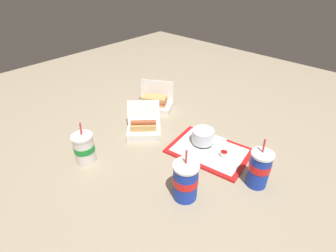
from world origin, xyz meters
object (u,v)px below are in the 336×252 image
object	(u,v)px
ketchup_cup	(224,154)
clamshell_hotdog_right	(144,128)
soda_cup_left	(185,181)
plastic_fork	(215,160)
clamshell_sandwich_corner	(155,103)
food_tray	(209,151)
cake_container	(203,137)
soda_cup_front	(84,148)
soda_cup_corner	(259,168)

from	to	relation	value
ketchup_cup	clamshell_hotdog_right	size ratio (longest dim) A/B	0.16
clamshell_hotdog_right	soda_cup_left	bearing A→B (deg)	157.09
plastic_fork	clamshell_sandwich_corner	distance (m)	0.58
food_tray	cake_container	size ratio (longest dim) A/B	3.59
ketchup_cup	soda_cup_front	world-z (taller)	soda_cup_front
cake_container	soda_cup_corner	xyz separation A→B (m)	(-0.33, 0.07, 0.04)
food_tray	clamshell_sandwich_corner	distance (m)	0.50
soda_cup_front	clamshell_hotdog_right	bearing A→B (deg)	-96.33
cake_container	soda_cup_front	xyz separation A→B (m)	(0.32, 0.47, 0.03)
food_tray	soda_cup_corner	xyz separation A→B (m)	(-0.27, 0.04, 0.08)
clamshell_sandwich_corner	soda_cup_left	xyz separation A→B (m)	(-0.58, 0.41, 0.04)
ketchup_cup	soda_cup_front	distance (m)	0.64
clamshell_hotdog_right	clamshell_sandwich_corner	bearing A→B (deg)	-57.32
soda_cup_left	ketchup_cup	bearing A→B (deg)	-87.52
ketchup_cup	cake_container	bearing A→B (deg)	-7.56
ketchup_cup	soda_cup_left	world-z (taller)	soda_cup_left
soda_cup_corner	soda_cup_front	world-z (taller)	soda_cup_corner
clamshell_sandwich_corner	cake_container	bearing A→B (deg)	168.06
soda_cup_front	plastic_fork	bearing A→B (deg)	-138.42
plastic_fork	clamshell_hotdog_right	world-z (taller)	clamshell_hotdog_right
cake_container	ketchup_cup	size ratio (longest dim) A/B	2.81
clamshell_hotdog_right	soda_cup_left	xyz separation A→B (m)	(-0.43, 0.18, 0.04)
food_tray	ketchup_cup	size ratio (longest dim) A/B	10.09
ketchup_cup	soda_cup_front	size ratio (longest dim) A/B	0.19
cake_container	soda_cup_left	size ratio (longest dim) A/B	0.50
plastic_fork	soda_cup_front	bearing A→B (deg)	3.14
food_tray	ketchup_cup	world-z (taller)	ketchup_cup
plastic_fork	soda_cup_front	distance (m)	0.60
clamshell_hotdog_right	food_tray	bearing A→B (deg)	-162.12
soda_cup_left	soda_cup_front	size ratio (longest dim) A/B	1.09
soda_cup_front	ketchup_cup	bearing A→B (deg)	-135.53
clamshell_sandwich_corner	plastic_fork	bearing A→B (deg)	163.54
plastic_fork	soda_cup_front	size ratio (longest dim) A/B	0.54
clamshell_sandwich_corner	soda_cup_front	size ratio (longest dim) A/B	1.21
plastic_fork	soda_cup_left	bearing A→B (deg)	57.54
soda_cup_left	soda_cup_front	world-z (taller)	soda_cup_left
soda_cup_corner	soda_cup_front	size ratio (longest dim) A/B	1.09
food_tray	cake_container	distance (m)	0.08
clamshell_sandwich_corner	soda_cup_left	world-z (taller)	soda_cup_left
food_tray	plastic_fork	bearing A→B (deg)	143.33
clamshell_hotdog_right	soda_cup_front	world-z (taller)	soda_cup_front
ketchup_cup	plastic_fork	bearing A→B (deg)	76.77
cake_container	soda_cup_left	distance (m)	0.35
ketchup_cup	clamshell_hotdog_right	xyz separation A→B (m)	(0.42, 0.12, 0.01)
ketchup_cup	clamshell_sandwich_corner	xyz separation A→B (m)	(0.57, -0.11, 0.02)
cake_container	soda_cup_corner	world-z (taller)	soda_cup_corner
soda_cup_left	clamshell_hotdog_right	bearing A→B (deg)	-22.91
plastic_fork	clamshell_hotdog_right	xyz separation A→B (m)	(0.41, 0.06, 0.02)
soda_cup_corner	cake_container	bearing A→B (deg)	-11.41
soda_cup_left	soda_cup_corner	size ratio (longest dim) A/B	1.00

